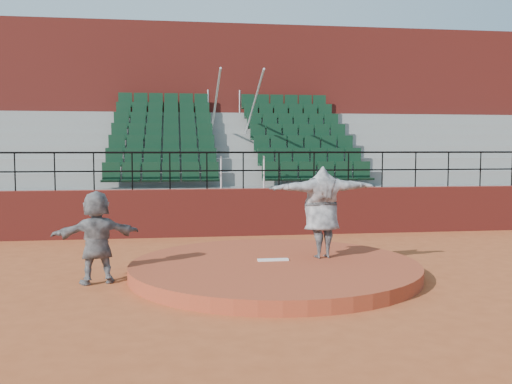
# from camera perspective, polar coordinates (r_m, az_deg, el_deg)

# --- Properties ---
(ground) EXTENTS (90.00, 90.00, 0.00)m
(ground) POSITION_cam_1_polar(r_m,az_deg,el_deg) (11.02, 1.85, -8.29)
(ground) COLOR #A84D26
(ground) RESTS_ON ground
(pitchers_mound) EXTENTS (5.50, 5.50, 0.25)m
(pitchers_mound) POSITION_cam_1_polar(r_m,az_deg,el_deg) (10.99, 1.85, -7.66)
(pitchers_mound) COLOR #9E3E23
(pitchers_mound) RESTS_ON ground
(pitching_rubber) EXTENTS (0.60, 0.15, 0.03)m
(pitching_rubber) POSITION_cam_1_polar(r_m,az_deg,el_deg) (11.11, 1.72, -6.79)
(pitching_rubber) COLOR white
(pitching_rubber) RESTS_ON pitchers_mound
(boundary_wall) EXTENTS (24.00, 0.30, 1.30)m
(boundary_wall) POSITION_cam_1_polar(r_m,az_deg,el_deg) (15.79, -1.28, -2.01)
(boundary_wall) COLOR maroon
(boundary_wall) RESTS_ON ground
(wall_railing) EXTENTS (24.04, 0.05, 1.03)m
(wall_railing) POSITION_cam_1_polar(r_m,az_deg,el_deg) (15.70, -1.29, 3.00)
(wall_railing) COLOR black
(wall_railing) RESTS_ON boundary_wall
(seating_deck) EXTENTS (24.00, 5.97, 4.63)m
(seating_deck) POSITION_cam_1_polar(r_m,az_deg,el_deg) (19.34, -2.57, 1.53)
(seating_deck) COLOR gray
(seating_deck) RESTS_ON ground
(press_box_facade) EXTENTS (24.00, 3.00, 7.10)m
(press_box_facade) POSITION_cam_1_polar(r_m,az_deg,el_deg) (23.28, -3.53, 7.21)
(press_box_facade) COLOR maroon
(press_box_facade) RESTS_ON ground
(pitcher) EXTENTS (2.29, 0.90, 1.81)m
(pitcher) POSITION_cam_1_polar(r_m,az_deg,el_deg) (11.36, 6.59, -2.01)
(pitcher) COLOR black
(pitcher) RESTS_ON pitchers_mound
(fielder) EXTENTS (1.62, 0.85, 1.67)m
(fielder) POSITION_cam_1_polar(r_m,az_deg,el_deg) (10.60, -15.65, -4.36)
(fielder) COLOR black
(fielder) RESTS_ON ground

